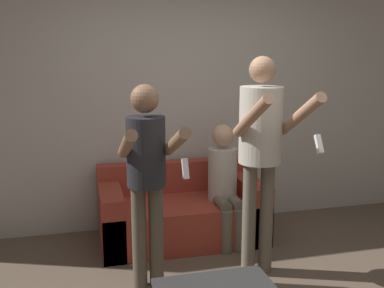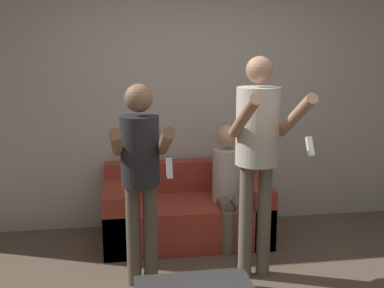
{
  "view_description": "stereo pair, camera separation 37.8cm",
  "coord_description": "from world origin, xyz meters",
  "px_view_note": "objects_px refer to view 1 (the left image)",
  "views": [
    {
      "loc": [
        -1.09,
        -2.46,
        1.8
      ],
      "look_at": [
        -0.18,
        1.13,
        1.03
      ],
      "focal_mm": 42.0,
      "sensor_mm": 36.0,
      "label": 1
    },
    {
      "loc": [
        -0.72,
        -2.53,
        1.8
      ],
      "look_at": [
        -0.18,
        1.13,
        1.03
      ],
      "focal_mm": 42.0,
      "sensor_mm": 36.0,
      "label": 2
    }
  ],
  "objects_px": {
    "person_standing_right": "(261,141)",
    "person_seated": "(225,180)",
    "person_standing_left": "(147,167)",
    "couch": "(181,213)"
  },
  "relations": [
    {
      "from": "person_standing_left",
      "to": "person_seated",
      "type": "height_order",
      "value": "person_standing_left"
    },
    {
      "from": "person_standing_right",
      "to": "person_seated",
      "type": "bearing_deg",
      "value": 95.56
    },
    {
      "from": "person_standing_left",
      "to": "couch",
      "type": "bearing_deg",
      "value": 61.96
    },
    {
      "from": "person_seated",
      "to": "person_standing_left",
      "type": "bearing_deg",
      "value": -140.65
    },
    {
      "from": "person_standing_right",
      "to": "person_seated",
      "type": "distance_m",
      "value": 0.85
    },
    {
      "from": "person_standing_left",
      "to": "person_standing_right",
      "type": "relative_size",
      "value": 0.89
    },
    {
      "from": "person_seated",
      "to": "person_standing_right",
      "type": "bearing_deg",
      "value": -84.44
    },
    {
      "from": "couch",
      "to": "person_seated",
      "type": "distance_m",
      "value": 0.54
    },
    {
      "from": "couch",
      "to": "person_standing_right",
      "type": "distance_m",
      "value": 1.28
    },
    {
      "from": "couch",
      "to": "person_seated",
      "type": "relative_size",
      "value": 1.37
    }
  ]
}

